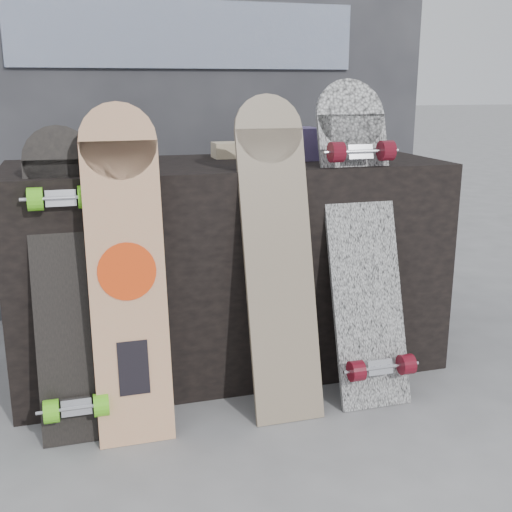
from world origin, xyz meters
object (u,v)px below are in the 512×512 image
object	(u,v)px
vendor_table	(229,266)
longboard_geisha	(126,266)
longboard_celtic	(277,247)
skateboard_dark	(67,281)
longboard_cascadia	(363,235)

from	to	relation	value
vendor_table	longboard_geisha	world-z (taller)	longboard_geisha
longboard_celtic	skateboard_dark	distance (m)	0.68
vendor_table	longboard_cascadia	distance (m)	0.55
longboard_cascadia	longboard_celtic	bearing A→B (deg)	-175.83
vendor_table	longboard_celtic	size ratio (longest dim) A/B	1.52
vendor_table	longboard_cascadia	size ratio (longest dim) A/B	1.45
vendor_table	longboard_celtic	distance (m)	0.40
vendor_table	longboard_celtic	bearing A→B (deg)	-77.70
vendor_table	longboard_geisha	bearing A→B (deg)	-135.39
vendor_table	longboard_geisha	distance (m)	0.61
longboard_geisha	longboard_celtic	distance (m)	0.50
longboard_geisha	skateboard_dark	distance (m)	0.20
longboard_geisha	skateboard_dark	world-z (taller)	longboard_geisha
longboard_geisha	longboard_cascadia	distance (m)	0.82
longboard_celtic	skateboard_dark	xyz separation A→B (m)	(-0.68, 0.02, -0.06)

